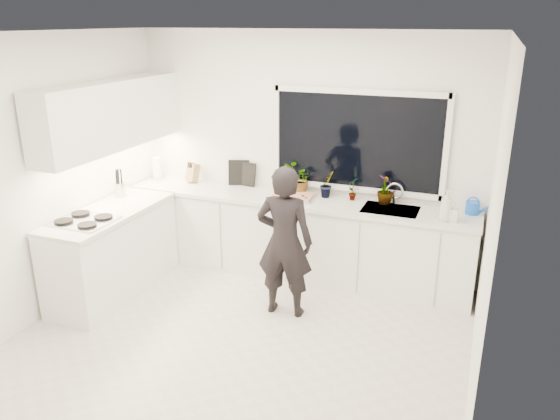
% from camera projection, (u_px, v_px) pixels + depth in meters
% --- Properties ---
extents(floor, '(4.00, 3.50, 0.02)m').
position_uv_depth(floor, '(243.00, 338.00, 5.08)').
color(floor, beige).
rests_on(floor, ground).
extents(wall_back, '(4.00, 0.02, 2.70)m').
position_uv_depth(wall_back, '(305.00, 154.00, 6.18)').
color(wall_back, white).
rests_on(wall_back, ground).
extents(wall_left, '(0.02, 3.50, 2.70)m').
position_uv_depth(wall_left, '(52.00, 176.00, 5.31)').
color(wall_left, white).
rests_on(wall_left, ground).
extents(wall_right, '(0.02, 3.50, 2.70)m').
position_uv_depth(wall_right, '(491.00, 231.00, 3.94)').
color(wall_right, white).
rests_on(wall_right, ground).
extents(ceiling, '(4.00, 3.50, 0.02)m').
position_uv_depth(ceiling, '(235.00, 31.00, 4.18)').
color(ceiling, white).
rests_on(ceiling, wall_back).
extents(window, '(1.80, 0.02, 1.00)m').
position_uv_depth(window, '(357.00, 141.00, 5.88)').
color(window, black).
rests_on(window, wall_back).
extents(base_cabinets_back, '(3.92, 0.58, 0.88)m').
position_uv_depth(base_cabinets_back, '(295.00, 238.00, 6.21)').
color(base_cabinets_back, white).
rests_on(base_cabinets_back, floor).
extents(base_cabinets_left, '(0.58, 1.60, 0.88)m').
position_uv_depth(base_cabinets_left, '(113.00, 253.00, 5.81)').
color(base_cabinets_left, white).
rests_on(base_cabinets_left, floor).
extents(countertop_back, '(3.94, 0.62, 0.04)m').
position_uv_depth(countertop_back, '(295.00, 200.00, 6.05)').
color(countertop_back, silver).
rests_on(countertop_back, base_cabinets_back).
extents(countertop_left, '(0.62, 1.60, 0.04)m').
position_uv_depth(countertop_left, '(109.00, 212.00, 5.65)').
color(countertop_left, silver).
rests_on(countertop_left, base_cabinets_left).
extents(upper_cabinets, '(0.34, 2.10, 0.70)m').
position_uv_depth(upper_cabinets, '(111.00, 115.00, 5.69)').
color(upper_cabinets, white).
rests_on(upper_cabinets, wall_left).
extents(sink, '(0.58, 0.42, 0.14)m').
position_uv_depth(sink, '(390.00, 214.00, 5.71)').
color(sink, silver).
rests_on(sink, countertop_back).
extents(faucet, '(0.03, 0.03, 0.22)m').
position_uv_depth(faucet, '(395.00, 194.00, 5.83)').
color(faucet, silver).
rests_on(faucet, countertop_back).
extents(stovetop, '(0.56, 0.48, 0.03)m').
position_uv_depth(stovetop, '(84.00, 220.00, 5.34)').
color(stovetop, black).
rests_on(stovetop, countertop_left).
extents(person, '(0.58, 0.41, 1.52)m').
position_uv_depth(person, '(285.00, 242.00, 5.27)').
color(person, black).
rests_on(person, floor).
extents(pizza_tray, '(0.51, 0.40, 0.03)m').
position_uv_depth(pizza_tray, '(292.00, 197.00, 6.03)').
color(pizza_tray, '#AFAFB4').
rests_on(pizza_tray, countertop_back).
extents(pizza, '(0.47, 0.35, 0.01)m').
position_uv_depth(pizza, '(292.00, 196.00, 6.02)').
color(pizza, '#A81D16').
rests_on(pizza, pizza_tray).
extents(watering_can, '(0.14, 0.14, 0.13)m').
position_uv_depth(watering_can, '(473.00, 208.00, 5.54)').
color(watering_can, blue).
rests_on(watering_can, countertop_back).
extents(paper_towel_roll, '(0.14, 0.14, 0.26)m').
position_uv_depth(paper_towel_roll, '(157.00, 169.00, 6.72)').
color(paper_towel_roll, white).
rests_on(paper_towel_roll, countertop_back).
extents(knife_block, '(0.16, 0.14, 0.22)m').
position_uv_depth(knife_block, '(193.00, 173.00, 6.60)').
color(knife_block, '#997347').
rests_on(knife_block, countertop_back).
extents(utensil_crock, '(0.14, 0.14, 0.16)m').
position_uv_depth(utensil_crock, '(120.00, 189.00, 6.08)').
color(utensil_crock, silver).
rests_on(utensil_crock, countertop_left).
extents(picture_frame_large, '(0.22, 0.05, 0.28)m').
position_uv_depth(picture_frame_large, '(247.00, 174.00, 6.45)').
color(picture_frame_large, black).
rests_on(picture_frame_large, countertop_back).
extents(picture_frame_small, '(0.24, 0.10, 0.30)m').
position_uv_depth(picture_frame_small, '(239.00, 173.00, 6.48)').
color(picture_frame_small, black).
rests_on(picture_frame_small, countertop_back).
extents(herb_plants, '(1.31, 0.41, 0.34)m').
position_uv_depth(herb_plants, '(323.00, 183.00, 6.04)').
color(herb_plants, '#26662D').
rests_on(herb_plants, countertop_back).
extents(soap_bottles, '(0.21, 0.16, 0.31)m').
position_uv_depth(soap_bottles, '(448.00, 207.00, 5.31)').
color(soap_bottles, '#D8BF66').
rests_on(soap_bottles, countertop_back).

